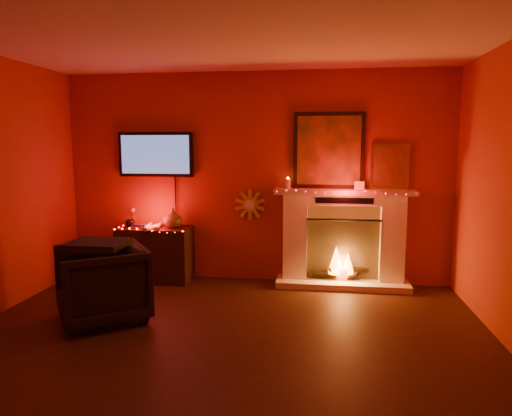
{
  "coord_description": "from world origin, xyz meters",
  "views": [
    {
      "loc": [
        0.84,
        -3.35,
        1.77
      ],
      "look_at": [
        0.14,
        1.7,
        1.07
      ],
      "focal_mm": 32.0,
      "sensor_mm": 36.0,
      "label": 1
    }
  ],
  "objects_px": {
    "tv": "(156,155)",
    "armchair": "(102,283)",
    "console_table": "(156,252)",
    "sunburst_clock": "(250,205)",
    "fireplace": "(342,229)"
  },
  "relations": [
    {
      "from": "tv",
      "to": "armchair",
      "type": "bearing_deg",
      "value": -90.7
    },
    {
      "from": "console_table",
      "to": "armchair",
      "type": "bearing_deg",
      "value": -92.14
    },
    {
      "from": "sunburst_clock",
      "to": "fireplace",
      "type": "bearing_deg",
      "value": -4.37
    },
    {
      "from": "console_table",
      "to": "fireplace",
      "type": "bearing_deg",
      "value": 3.07
    },
    {
      "from": "fireplace",
      "to": "armchair",
      "type": "distance_m",
      "value": 2.92
    },
    {
      "from": "fireplace",
      "to": "tv",
      "type": "bearing_deg",
      "value": 178.5
    },
    {
      "from": "sunburst_clock",
      "to": "armchair",
      "type": "height_order",
      "value": "sunburst_clock"
    },
    {
      "from": "tv",
      "to": "armchair",
      "type": "xyz_separation_m",
      "value": [
        -0.02,
        -1.6,
        -1.26
      ]
    },
    {
      "from": "sunburst_clock",
      "to": "console_table",
      "type": "distance_m",
      "value": 1.38
    },
    {
      "from": "fireplace",
      "to": "console_table",
      "type": "height_order",
      "value": "fireplace"
    },
    {
      "from": "sunburst_clock",
      "to": "armchair",
      "type": "xyz_separation_m",
      "value": [
        -1.27,
        -1.63,
        -0.61
      ]
    },
    {
      "from": "fireplace",
      "to": "sunburst_clock",
      "type": "relative_size",
      "value": 5.45
    },
    {
      "from": "fireplace",
      "to": "sunburst_clock",
      "type": "bearing_deg",
      "value": 175.63
    },
    {
      "from": "console_table",
      "to": "armchair",
      "type": "relative_size",
      "value": 1.14
    },
    {
      "from": "tv",
      "to": "sunburst_clock",
      "type": "bearing_deg",
      "value": 1.24
    }
  ]
}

